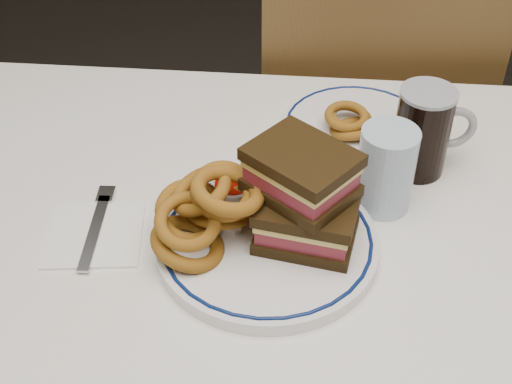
# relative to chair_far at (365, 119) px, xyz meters

# --- Properties ---
(dining_table) EXTENTS (1.27, 0.87, 0.75)m
(dining_table) POSITION_rel_chair_far_xyz_m (-0.14, -0.63, 0.11)
(dining_table) COLOR silver
(dining_table) RESTS_ON floor
(chair_far) EXTENTS (0.48, 0.48, 0.98)m
(chair_far) POSITION_rel_chair_far_xyz_m (0.00, 0.00, 0.00)
(chair_far) COLOR #483117
(chair_far) RESTS_ON floor
(main_plate) EXTENTS (0.29, 0.29, 0.02)m
(main_plate) POSITION_rel_chair_far_xyz_m (-0.17, -0.64, 0.23)
(main_plate) COLOR white
(main_plate) RESTS_ON dining_table
(reuben_sandwich) EXTENTS (0.16, 0.15, 0.13)m
(reuben_sandwich) POSITION_rel_chair_far_xyz_m (-0.12, -0.62, 0.30)
(reuben_sandwich) COLOR black
(reuben_sandwich) RESTS_ON main_plate
(onion_rings_main) EXTENTS (0.15, 0.15, 0.12)m
(onion_rings_main) POSITION_rel_chair_far_xyz_m (-0.24, -0.64, 0.28)
(onion_rings_main) COLOR #6B370E
(onion_rings_main) RESTS_ON main_plate
(ketchup_ramekin) EXTENTS (0.06, 0.06, 0.04)m
(ketchup_ramekin) POSITION_rel_chair_far_xyz_m (-0.22, -0.57, 0.26)
(ketchup_ramekin) COLOR silver
(ketchup_ramekin) RESTS_ON main_plate
(beer_mug) EXTENTS (0.12, 0.08, 0.14)m
(beer_mug) POSITION_rel_chair_far_xyz_m (0.04, -0.45, 0.29)
(beer_mug) COLOR black
(beer_mug) RESTS_ON dining_table
(water_glass) EXTENTS (0.08, 0.08, 0.12)m
(water_glass) POSITION_rel_chair_far_xyz_m (-0.01, -0.53, 0.28)
(water_glass) COLOR #A9C2DA
(water_glass) RESTS_ON dining_table
(far_plate) EXTENTS (0.24, 0.24, 0.02)m
(far_plate) POSITION_rel_chair_far_xyz_m (-0.04, -0.36, 0.23)
(far_plate) COLOR white
(far_plate) RESTS_ON dining_table
(onion_rings_far) EXTENTS (0.09, 0.09, 0.05)m
(onion_rings_far) POSITION_rel_chair_far_xyz_m (-0.06, -0.38, 0.25)
(onion_rings_far) COLOR #6B370E
(onion_rings_far) RESTS_ON far_plate
(napkin_fork) EXTENTS (0.14, 0.17, 0.01)m
(napkin_fork) POSITION_rel_chair_far_xyz_m (-0.40, -0.63, 0.22)
(napkin_fork) COLOR white
(napkin_fork) RESTS_ON dining_table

